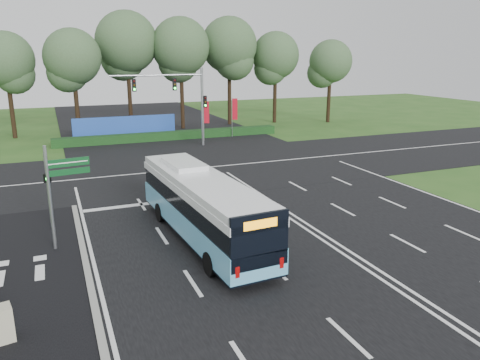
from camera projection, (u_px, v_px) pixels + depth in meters
name	position (u px, v px, depth m)	size (l,w,h in m)	color
ground	(288.00, 218.00, 24.02)	(120.00, 120.00, 0.00)	#29531B
road_main	(288.00, 218.00, 24.02)	(20.00, 120.00, 0.04)	black
road_cross	(213.00, 167.00, 34.74)	(120.00, 14.00, 0.05)	black
bike_path	(19.00, 288.00, 16.78)	(5.00, 18.00, 0.06)	black
kerb_strip	(88.00, 276.00, 17.64)	(0.25, 18.00, 0.12)	gray
city_bus	(202.00, 206.00, 20.87)	(2.98, 11.14, 3.16)	#5EB1DA
pedestrian_signal	(48.00, 188.00, 22.16)	(0.35, 0.43, 3.69)	gray
street_sign	(58.00, 185.00, 19.57)	(1.77, 0.32, 4.57)	gray
utility_cabinet	(0.00, 325.00, 13.53)	(0.68, 0.57, 1.13)	#BBB597
banner_flag_mid	(206.00, 114.00, 44.65)	(0.57, 0.06, 3.89)	gray
banner_flag_right	(234.00, 111.00, 46.81)	(0.58, 0.14, 3.96)	gray
traffic_light_gantry	(183.00, 95.00, 41.20)	(8.41, 0.28, 7.00)	gray
hedge	(171.00, 136.00, 45.82)	(22.00, 1.20, 0.80)	#143312
blue_hoarding	(125.00, 127.00, 46.41)	(10.00, 0.30, 2.20)	#1F49AD
eucalyptus_row	(159.00, 51.00, 50.02)	(46.93, 8.92, 12.65)	black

